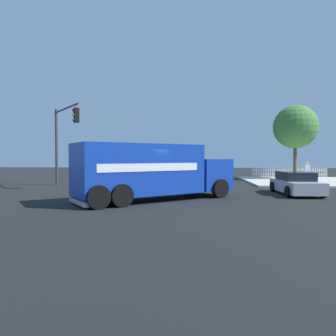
% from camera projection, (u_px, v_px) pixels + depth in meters
% --- Properties ---
extents(ground_plane, '(100.00, 100.00, 0.00)m').
position_uv_depth(ground_plane, '(145.00, 200.00, 15.27)').
color(ground_plane, black).
extents(sidewalk_corner_near, '(10.39, 10.39, 0.14)m').
position_uv_depth(sidewalk_corner_near, '(307.00, 181.00, 26.41)').
color(sidewalk_corner_near, beige).
rests_on(sidewalk_corner_near, ground).
extents(delivery_truck, '(8.06, 7.03, 2.78)m').
position_uv_depth(delivery_truck, '(152.00, 171.00, 15.28)').
color(delivery_truck, '#1438AD').
rests_on(delivery_truck, ground).
extents(traffic_light_secondary, '(3.34, 3.84, 5.87)m').
position_uv_depth(traffic_light_secondary, '(63.00, 133.00, 22.23)').
color(traffic_light_secondary, '#38383D').
rests_on(traffic_light_secondary, ground).
extents(sedan_silver, '(2.14, 4.35, 1.31)m').
position_uv_depth(sedan_silver, '(296.00, 183.00, 17.68)').
color(sedan_silver, '#B7BABF').
rests_on(sedan_silver, ground).
extents(pedestrian_near_corner, '(0.53, 0.23, 1.61)m').
position_uv_depth(pedestrian_near_corner, '(306.00, 170.00, 26.72)').
color(pedestrian_near_corner, gray).
rests_on(pedestrian_near_corner, sidewalk_corner_near).
extents(picket_fence_run, '(7.48, 0.05, 0.95)m').
position_uv_depth(picket_fence_run, '(289.00, 172.00, 31.32)').
color(picket_fence_run, white).
rests_on(picket_fence_run, sidewalk_corner_near).
extents(shade_tree_near, '(4.13, 4.13, 7.00)m').
position_uv_depth(shade_tree_near, '(295.00, 127.00, 29.12)').
color(shade_tree_near, brown).
rests_on(shade_tree_near, sidewalk_corner_near).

